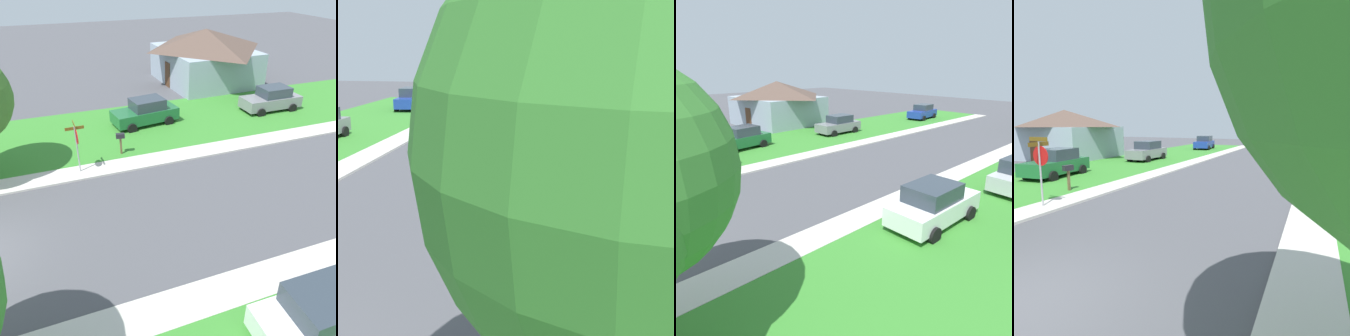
{
  "view_description": "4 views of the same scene",
  "coord_description": "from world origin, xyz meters",
  "views": [
    {
      "loc": [
        11.51,
        3.1,
        9.38
      ],
      "look_at": [
        -1.37,
        8.04,
        1.4
      ],
      "focal_mm": 37.79,
      "sensor_mm": 36.0,
      "label": 1
    },
    {
      "loc": [
        5.27,
        -4.69,
        5.18
      ],
      "look_at": [
        2.93,
        9.67,
        1.4
      ],
      "focal_mm": 51.51,
      "sensor_mm": 36.0,
      "label": 2
    },
    {
      "loc": [
        13.09,
        -1.09,
        6.22
      ],
      "look_at": [
        2.28,
        9.11,
        1.4
      ],
      "focal_mm": 34.0,
      "sensor_mm": 36.0,
      "label": 3
    },
    {
      "loc": [
        4.7,
        -3.2,
        3.25
      ],
      "look_at": [
        -0.4,
        7.9,
        1.4
      ],
      "focal_mm": 31.03,
      "sensor_mm": 36.0,
      "label": 4
    }
  ],
  "objects": [
    {
      "name": "car_silver_driveway_right",
      "position": [
        8.23,
        16.1,
        0.87
      ],
      "size": [
        2.22,
        4.39,
        1.76
      ],
      "color": "silver",
      "rests_on": "ground"
    },
    {
      "name": "tree_sidewalk_mid",
      "position": [
        6.53,
        34.37,
        3.74
      ],
      "size": [
        4.98,
        4.63,
        6.21
      ],
      "color": "#4C3823",
      "rests_on": "ground"
    },
    {
      "name": "sidewalk_east",
      "position": [
        4.7,
        12.0,
        0.05
      ],
      "size": [
        1.4,
        56.0,
        0.1
      ],
      "primitive_type": "cube",
      "color": "beige",
      "rests_on": "ground"
    },
    {
      "name": "car_white_across_road",
      "position": [
        7.02,
        9.62,
        0.87
      ],
      "size": [
        2.09,
        4.33,
        1.76
      ],
      "color": "white",
      "rests_on": "ground"
    },
    {
      "name": "car_blue_near_corner",
      "position": [
        -8.33,
        32.09,
        0.87
      ],
      "size": [
        2.41,
        4.48,
        1.76
      ],
      "color": "#1E389E",
      "rests_on": "ground"
    },
    {
      "name": "car_black_kerbside_mid",
      "position": [
        9.02,
        25.47,
        0.87
      ],
      "size": [
        2.12,
        4.34,
        1.76
      ],
      "color": "black",
      "rests_on": "ground"
    }
  ]
}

